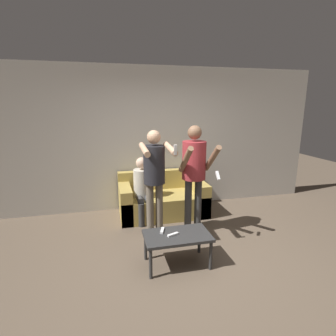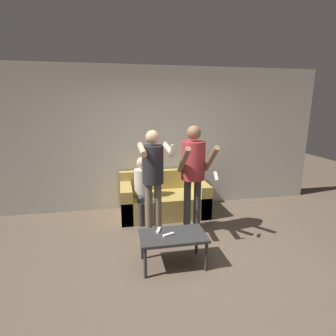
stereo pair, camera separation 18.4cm
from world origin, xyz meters
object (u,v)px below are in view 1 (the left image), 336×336
(couch, at_px, (162,200))
(person_standing_left, at_px, (155,172))
(person_standing_right, at_px, (194,167))
(remote_near, at_px, (173,235))
(person_seated, at_px, (143,187))
(remote_far, at_px, (162,230))
(coffee_table, at_px, (177,238))

(couch, distance_m, person_standing_left, 1.20)
(person_standing_right, bearing_deg, remote_near, -124.24)
(person_seated, distance_m, remote_near, 1.49)
(person_standing_left, distance_m, person_standing_right, 0.61)
(person_standing_right, bearing_deg, remote_far, -134.80)
(person_standing_left, xyz_separation_m, person_seated, (-0.09, 0.69, -0.43))
(couch, height_order, person_seated, person_seated)
(coffee_table, height_order, remote_near, remote_near)
(coffee_table, xyz_separation_m, remote_near, (-0.06, -0.02, 0.06))
(person_standing_right, xyz_separation_m, coffee_table, (-0.47, -0.76, -0.71))
(person_standing_left, bearing_deg, coffee_table, -79.61)
(person_standing_left, height_order, remote_near, person_standing_left)
(remote_far, bearing_deg, coffee_table, -36.96)
(person_seated, bearing_deg, remote_far, -87.37)
(couch, xyz_separation_m, remote_near, (-0.22, -1.65, 0.16))
(couch, distance_m, remote_near, 1.67)
(couch, relative_size, person_seated, 1.41)
(person_seated, height_order, remote_near, person_seated)
(couch, height_order, remote_far, couch)
(remote_near, bearing_deg, coffee_table, 14.40)
(person_seated, xyz_separation_m, remote_far, (0.06, -1.33, -0.18))
(couch, height_order, coffee_table, couch)
(person_standing_right, xyz_separation_m, person_seated, (-0.70, 0.69, -0.47))
(person_seated, distance_m, coffee_table, 1.49)
(couch, height_order, remote_near, couch)
(remote_near, bearing_deg, couch, 82.25)
(person_standing_left, xyz_separation_m, remote_near, (0.08, -0.77, -0.61))
(person_seated, relative_size, remote_near, 7.33)
(person_standing_right, height_order, remote_near, person_standing_right)
(person_standing_left, height_order, person_seated, person_standing_left)
(person_standing_right, distance_m, coffee_table, 1.14)
(remote_far, bearing_deg, person_standing_left, 87.73)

